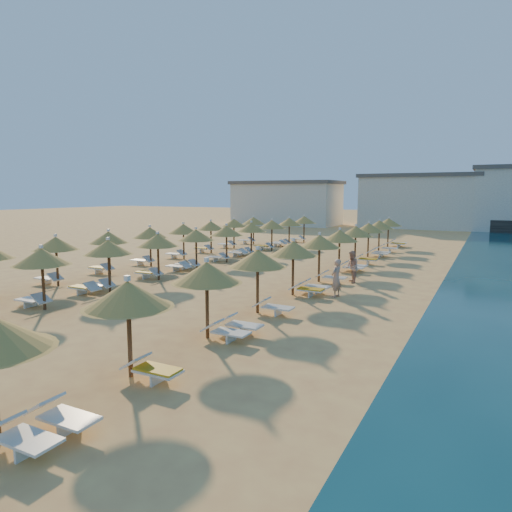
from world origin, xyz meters
The scene contains 8 objects.
ground centered at (0.00, 0.00, 0.00)m, with size 220.00×220.00×0.00m, color #E5B564.
hotel_blocks centered at (2.94, 47.00, 3.70)m, with size 48.43×11.26×8.10m.
parasol_row_east centered at (4.05, 4.92, 2.15)m, with size 2.35×38.53×2.69m.
parasol_row_west centered at (-3.93, 4.92, 2.15)m, with size 2.35×38.53×2.69m.
parasol_row_inland centered at (-7.55, 6.73, 2.15)m, with size 2.35×27.67×2.69m.
loungers centered at (-1.46, 5.18, 0.34)m, with size 14.60×37.72×0.66m.
beachgoer_a centered at (5.99, 1.80, 0.88)m, with size 0.64×0.42×1.76m, color tan.
beachgoer_b centered at (5.69, 5.47, 0.85)m, with size 0.83×0.65×1.71m, color tan.
Camera 1 is at (12.18, -18.14, 4.76)m, focal length 32.00 mm.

